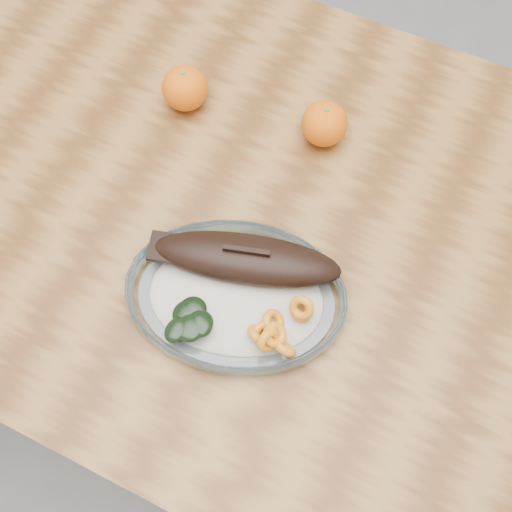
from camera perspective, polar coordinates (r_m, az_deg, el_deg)
name	(u,v)px	position (r m, az deg, el deg)	size (l,w,h in m)	color
ground	(230,346)	(1.61, -2.33, -7.96)	(3.00, 3.00, 0.00)	slate
dining_table	(215,222)	(1.00, -3.71, 3.02)	(1.20, 0.80, 0.75)	brown
plated_meal	(236,293)	(0.83, -1.76, -3.29)	(0.64, 0.64, 0.08)	white
orange_left	(185,88)	(0.98, -6.33, 14.61)	(0.07, 0.07, 0.07)	#FF4C05
orange_right	(324,124)	(0.94, 6.10, 11.61)	(0.07, 0.07, 0.07)	#FF4C05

